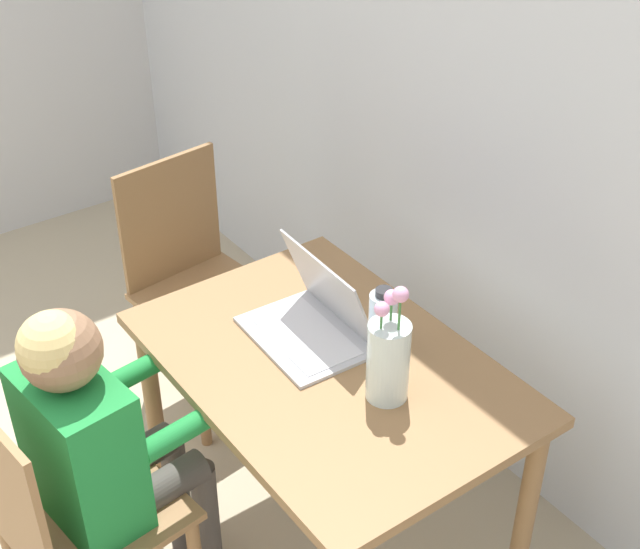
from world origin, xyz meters
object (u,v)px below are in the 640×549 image
(chair_spare, at_px, (196,284))
(water_bottle, at_px, (383,321))
(chair_occupied, at_px, (68,520))
(laptop, at_px, (315,317))
(person_seated, at_px, (98,436))
(flower_vase, at_px, (388,357))

(chair_spare, xyz_separation_m, water_bottle, (0.88, 0.08, 0.34))
(chair_occupied, bearing_deg, laptop, -98.76)
(laptop, xyz_separation_m, water_bottle, (0.15, 0.10, 0.03))
(person_seated, bearing_deg, water_bottle, -111.76)
(chair_spare, distance_m, laptop, 0.79)
(flower_vase, distance_m, water_bottle, 0.18)
(chair_spare, xyz_separation_m, flower_vase, (1.03, -0.03, 0.37))
(chair_occupied, bearing_deg, chair_spare, -53.68)
(chair_occupied, relative_size, person_seated, 0.84)
(chair_occupied, height_order, person_seated, person_seated)
(water_bottle, bearing_deg, flower_vase, -35.26)
(flower_vase, bearing_deg, person_seated, -118.83)
(chair_occupied, relative_size, water_bottle, 4.72)
(person_seated, relative_size, laptop, 2.96)
(chair_occupied, relative_size, laptop, 2.48)
(water_bottle, bearing_deg, chair_occupied, -101.68)
(chair_spare, relative_size, water_bottle, 4.72)
(chair_occupied, relative_size, flower_vase, 2.68)
(chair_spare, height_order, person_seated, person_seated)
(chair_occupied, height_order, chair_spare, same)
(water_bottle, bearing_deg, chair_spare, -175.11)
(person_seated, height_order, flower_vase, person_seated)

